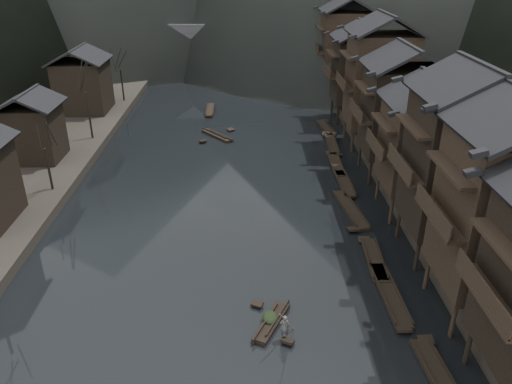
{
  "coord_description": "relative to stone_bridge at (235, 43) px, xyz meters",
  "views": [
    {
      "loc": [
        1.79,
        -26.68,
        21.29
      ],
      "look_at": [
        2.67,
        11.94,
        2.5
      ],
      "focal_mm": 35.0,
      "sensor_mm": 36.0,
      "label": 1
    }
  ],
  "objects": [
    {
      "name": "water",
      "position": [
        0.0,
        -72.0,
        -5.11
      ],
      "size": [
        300.0,
        300.0,
        0.0
      ],
      "primitive_type": "plane",
      "color": "black",
      "rests_on": "ground"
    },
    {
      "name": "right_bank",
      "position": [
        35.0,
        -32.0,
        -4.21
      ],
      "size": [
        40.0,
        200.0,
        1.8
      ],
      "primitive_type": "cube",
      "color": "#2D2823",
      "rests_on": "ground"
    },
    {
      "name": "stilt_houses",
      "position": [
        17.28,
        -52.49,
        3.75
      ],
      "size": [
        9.0,
        67.6,
        15.38
      ],
      "color": "black",
      "rests_on": "ground"
    },
    {
      "name": "left_houses",
      "position": [
        -20.5,
        -51.88,
        0.55
      ],
      "size": [
        8.1,
        53.2,
        8.73
      ],
      "color": "black",
      "rests_on": "left_bank"
    },
    {
      "name": "bare_trees",
      "position": [
        -17.0,
        -53.91,
        1.42
      ],
      "size": [
        3.97,
        59.44,
        7.94
      ],
      "color": "black",
      "rests_on": "left_bank"
    },
    {
      "name": "moored_sampans",
      "position": [
        11.79,
        -56.96,
        -4.91
      ],
      "size": [
        3.13,
        49.31,
        0.47
      ],
      "color": "black",
      "rests_on": "water"
    },
    {
      "name": "midriver_boats",
      "position": [
        -0.11,
        -25.08,
        -4.91
      ],
      "size": [
        10.8,
        36.02,
        0.45
      ],
      "color": "black",
      "rests_on": "water"
    },
    {
      "name": "stone_bridge",
      "position": [
        0.0,
        0.0,
        0.0
      ],
      "size": [
        40.0,
        6.0,
        9.0
      ],
      "color": "#4C4C4F",
      "rests_on": "ground"
    },
    {
      "name": "hero_sampan",
      "position": [
        3.34,
        -74.06,
        -4.91
      ],
      "size": [
        2.64,
        4.33,
        0.43
      ],
      "color": "black",
      "rests_on": "water"
    },
    {
      "name": "cargo_heap",
      "position": [
        3.25,
        -73.87,
        -4.39
      ],
      "size": [
        0.98,
        1.28,
        0.59
      ],
      "primitive_type": "ellipsoid",
      "color": "black",
      "rests_on": "hero_sampan"
    },
    {
      "name": "boatman",
      "position": [
        4.02,
        -75.45,
        -3.86
      ],
      "size": [
        0.61,
        0.41,
        1.63
      ],
      "primitive_type": "imported",
      "rotation": [
        0.0,
        0.0,
        3.11
      ],
      "color": "#5B5B5D",
      "rests_on": "hero_sampan"
    },
    {
      "name": "bamboo_pole",
      "position": [
        4.22,
        -75.45,
        -1.33
      ],
      "size": [
        1.27,
        2.57,
        3.44
      ],
      "primitive_type": "cylinder",
      "rotation": [
        0.68,
        0.0,
        -0.45
      ],
      "color": "#8C7A51",
      "rests_on": "boatman"
    }
  ]
}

